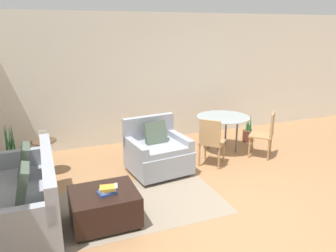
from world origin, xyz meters
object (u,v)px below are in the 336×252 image
armchair (157,152)px  potted_plant_small (248,133)px  couch (24,200)px  dining_chair_near_left (211,139)px  tv_remote_primary (116,186)px  side_table (45,151)px  ottoman (104,206)px  dining_table (223,121)px  book_stack (107,190)px  dining_chair_near_right (266,132)px  potted_plant (12,164)px  picture_frame (43,136)px

armchair → potted_plant_small: bearing=17.7°
couch → dining_chair_near_left: same height
tv_remote_primary → side_table: bearing=114.9°
ottoman → tv_remote_primary: (0.18, 0.10, 0.21)m
armchair → dining_table: armchair is taller
couch → side_table: (0.32, 1.43, 0.13)m
book_stack → armchair: bearing=48.6°
tv_remote_primary → side_table: (-0.82, 1.77, -0.02)m
book_stack → dining_chair_near_right: 3.52m
dining_table → armchair: bearing=-163.1°
ottoman → side_table: 1.98m
potted_plant → dining_chair_near_left: 3.40m
tv_remote_primary → potted_plant_small: (3.41, 1.90, -0.26)m
potted_plant → dining_table: bearing=-1.8°
ottoman → dining_table: dining_table is taller
picture_frame → book_stack: bearing=-70.7°
armchair → book_stack: (-1.13, -1.29, 0.12)m
picture_frame → potted_plant_small: (4.24, 0.13, -0.51)m
potted_plant_small → potted_plant: bearing=-178.0°
armchair → dining_chair_near_right: bearing=-3.1°
picture_frame → dining_chair_near_right: bearing=-10.8°
couch → dining_chair_near_right: bearing=8.8°
dining_chair_near_right → potted_plant_small: (0.24, 0.89, -0.33)m
picture_frame → dining_table: (3.40, -0.16, -0.05)m
dining_chair_near_left → potted_plant_small: (1.44, 0.89, -0.33)m
armchair → dining_chair_near_right: (2.19, -0.12, 0.15)m
dining_table → dining_chair_near_right: bearing=-45.0°
book_stack → ottoman: bearing=120.0°
book_stack → dining_chair_near_left: bearing=28.9°
dining_chair_near_right → dining_table: bearing=135.0°
dining_table → dining_chair_near_left: bearing=-135.0°
couch → side_table: bearing=77.5°
tv_remote_primary → potted_plant: (-1.34, 1.73, -0.17)m
picture_frame → dining_chair_near_left: (2.80, -0.76, -0.18)m
ottoman → potted_plant: bearing=122.4°
couch → dining_chair_near_left: (3.11, 0.67, 0.22)m
picture_frame → potted_plant_small: 4.27m
tv_remote_primary → potted_plant_small: 3.92m
book_stack → side_table: size_ratio=0.39×
book_stack → dining_chair_near_right: (3.32, 1.17, 0.03)m
potted_plant → dining_chair_near_right: potted_plant is taller
armchair → tv_remote_primary: bearing=-131.3°
picture_frame → dining_chair_near_left: 2.91m
potted_plant → dining_table: potted_plant is taller
armchair → ottoman: (-1.17, -1.22, -0.12)m
dining_chair_near_right → tv_remote_primary: bearing=-162.4°
picture_frame → dining_chair_near_left: bearing=-15.3°
couch → potted_plant_small: 4.82m
armchair → side_table: 1.92m
tv_remote_primary → dining_table: dining_table is taller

